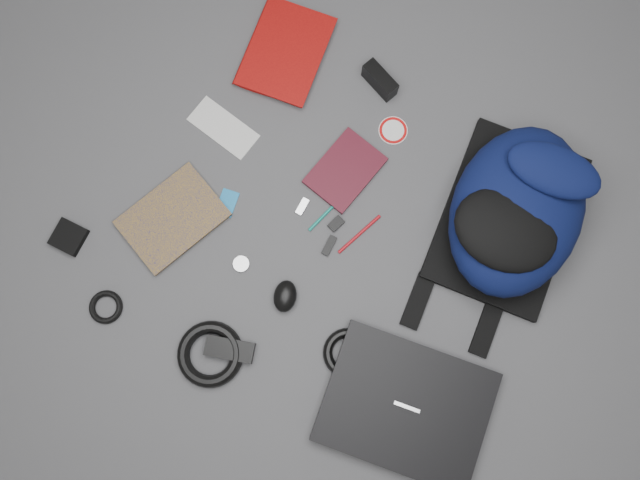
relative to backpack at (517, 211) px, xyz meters
The scene contains 23 objects.
ground 0.52m from the backpack, 142.42° to the right, with size 4.00×4.00×0.00m, color #4F4F51.
backpack is the anchor object (origin of this frame).
laptop 0.58m from the backpack, 89.20° to the right, with size 0.41×0.32×0.04m, color black.
textbook_red 0.88m from the backpack, behind, with size 0.21×0.28×0.03m, color maroon.
comic_book 0.97m from the backpack, 153.70° to the right, with size 0.19×0.26×0.02m, color #C3910D.
envelope 0.82m from the backpack, 167.93° to the right, with size 0.19×0.09×0.00m, color silver.
dvd_case 0.47m from the backpack, 166.60° to the right, with size 0.14×0.20×0.02m, color #3A0B14.
compact_camera 0.52m from the backpack, 161.64° to the left, with size 0.11×0.04×0.06m, color black.
sticker_disc 0.41m from the backpack, behind, with size 0.08×0.08×0.00m, color white.
pen_teal 0.49m from the backpack, 151.72° to the right, with size 0.01×0.01×0.14m, color #0E7F6E.
pen_red 0.41m from the backpack, 143.25° to the right, with size 0.01×0.01×0.15m, color #A60C15.
id_badge 0.77m from the backpack, 152.71° to the right, with size 0.05×0.07×0.00m, color #1874B5.
usb_black 0.50m from the backpack, 140.58° to the right, with size 0.02×0.06×0.01m, color black.
usb_silver 0.56m from the backpack, 152.85° to the right, with size 0.02×0.05×0.01m, color silver.
key_fob 0.47m from the backpack, 147.61° to the right, with size 0.03×0.04×0.01m, color black.
mouse 0.64m from the backpack, 129.76° to the right, with size 0.06×0.09×0.04m, color black.
headphone_left 0.79m from the backpack, 150.84° to the right, with size 0.05×0.05×0.01m, color #BBBABD.
headphone_right 0.73m from the backpack, 139.51° to the right, with size 0.04×0.04×0.01m, color #ABABAD.
cable_coil 0.57m from the backpack, 109.53° to the right, with size 0.13×0.13×0.03m, color black.
power_brick 0.82m from the backpack, 124.04° to the right, with size 0.13×0.05×0.03m, color black.
power_cord_coil 0.87m from the backpack, 124.70° to the right, with size 0.17×0.17×0.03m, color black.
pouch 1.19m from the backpack, 146.85° to the right, with size 0.08×0.08×0.02m, color black.
earbud_coil 1.10m from the backpack, 136.74° to the right, with size 0.09×0.09×0.02m, color black.
Camera 1 is at (0.14, -0.24, 1.67)m, focal length 35.00 mm.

